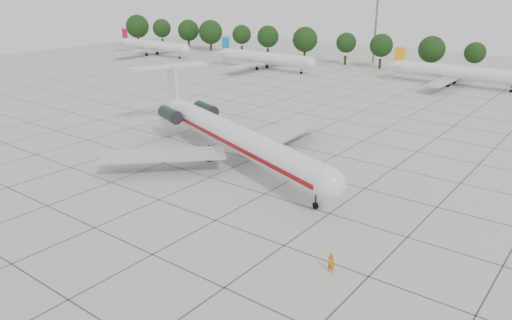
{
  "coord_description": "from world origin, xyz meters",
  "views": [
    {
      "loc": [
        29.35,
        -40.04,
        21.75
      ],
      "look_at": [
        -1.47,
        0.38,
        3.5
      ],
      "focal_mm": 35.0,
      "sensor_mm": 36.0,
      "label": 1
    }
  ],
  "objects_px": {
    "bg_airliner_a": "(153,46)",
    "floodlight_mast": "(377,10)",
    "bg_airliner_c": "(456,73)",
    "ground_crew": "(331,263)",
    "bg_airliner_b": "(264,58)",
    "main_airliner": "(228,133)"
  },
  "relations": [
    {
      "from": "bg_airliner_c",
      "to": "ground_crew",
      "type": "bearing_deg",
      "value": -79.55
    },
    {
      "from": "main_airliner",
      "to": "bg_airliner_a",
      "type": "relative_size",
      "value": 1.43
    },
    {
      "from": "main_airliner",
      "to": "bg_airliner_c",
      "type": "bearing_deg",
      "value": 102.9
    },
    {
      "from": "ground_crew",
      "to": "bg_airliner_b",
      "type": "bearing_deg",
      "value": -50.33
    },
    {
      "from": "bg_airliner_a",
      "to": "floodlight_mast",
      "type": "bearing_deg",
      "value": 23.21
    },
    {
      "from": "floodlight_mast",
      "to": "bg_airliner_b",
      "type": "bearing_deg",
      "value": -124.61
    },
    {
      "from": "ground_crew",
      "to": "bg_airliner_a",
      "type": "xyz_separation_m",
      "value": [
        -104.68,
        74.89,
        2.05
      ]
    },
    {
      "from": "bg_airliner_a",
      "to": "floodlight_mast",
      "type": "relative_size",
      "value": 1.11
    },
    {
      "from": "bg_airliner_a",
      "to": "bg_airliner_c",
      "type": "xyz_separation_m",
      "value": [
        89.45,
        7.67,
        0.0
      ]
    },
    {
      "from": "bg_airliner_c",
      "to": "main_airliner",
      "type": "bearing_deg",
      "value": -97.34
    },
    {
      "from": "main_airliner",
      "to": "floodlight_mast",
      "type": "height_order",
      "value": "floodlight_mast"
    },
    {
      "from": "ground_crew",
      "to": "bg_airliner_a",
      "type": "relative_size",
      "value": 0.06
    },
    {
      "from": "ground_crew",
      "to": "bg_airliner_c",
      "type": "xyz_separation_m",
      "value": [
        -15.23,
        82.56,
        2.05
      ]
    },
    {
      "from": "bg_airliner_c",
      "to": "floodlight_mast",
      "type": "distance_m",
      "value": 35.57
    },
    {
      "from": "bg_airliner_a",
      "to": "bg_airliner_b",
      "type": "relative_size",
      "value": 1.0
    },
    {
      "from": "ground_crew",
      "to": "bg_airliner_b",
      "type": "height_order",
      "value": "bg_airliner_b"
    },
    {
      "from": "ground_crew",
      "to": "bg_airliner_a",
      "type": "height_order",
      "value": "bg_airliner_a"
    },
    {
      "from": "ground_crew",
      "to": "bg_airliner_b",
      "type": "relative_size",
      "value": 0.06
    },
    {
      "from": "main_airliner",
      "to": "ground_crew",
      "type": "relative_size",
      "value": 23.62
    },
    {
      "from": "main_airliner",
      "to": "bg_airliner_b",
      "type": "height_order",
      "value": "main_airliner"
    },
    {
      "from": "bg_airliner_c",
      "to": "bg_airliner_b",
      "type": "bearing_deg",
      "value": -170.35
    },
    {
      "from": "bg_airliner_a",
      "to": "ground_crew",
      "type": "bearing_deg",
      "value": -35.58
    }
  ]
}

